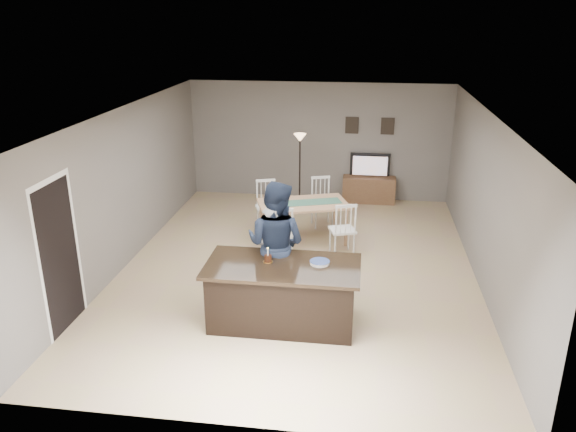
# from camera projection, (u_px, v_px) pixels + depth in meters

# --- Properties ---
(floor) EXTENTS (8.00, 8.00, 0.00)m
(floor) POSITION_uv_depth(u_px,v_px,m) (298.00, 268.00, 9.74)
(floor) COLOR tan
(floor) RESTS_ON ground
(room_shell) EXTENTS (8.00, 8.00, 8.00)m
(room_shell) POSITION_uv_depth(u_px,v_px,m) (298.00, 175.00, 9.16)
(room_shell) COLOR slate
(room_shell) RESTS_ON floor
(kitchen_island) EXTENTS (2.15, 1.10, 0.90)m
(kitchen_island) POSITION_uv_depth(u_px,v_px,m) (283.00, 293.00, 7.91)
(kitchen_island) COLOR black
(kitchen_island) RESTS_ON floor
(tv_console) EXTENTS (1.20, 0.40, 0.60)m
(tv_console) POSITION_uv_depth(u_px,v_px,m) (369.00, 190.00, 12.99)
(tv_console) COLOR brown
(tv_console) RESTS_ON floor
(television) EXTENTS (0.91, 0.12, 0.53)m
(television) POSITION_uv_depth(u_px,v_px,m) (370.00, 165.00, 12.86)
(television) COLOR black
(television) RESTS_ON tv_console
(tv_screen_glow) EXTENTS (0.78, 0.00, 0.78)m
(tv_screen_glow) POSITION_uv_depth(u_px,v_px,m) (370.00, 166.00, 12.78)
(tv_screen_glow) COLOR orange
(tv_screen_glow) RESTS_ON tv_console
(picture_frames) EXTENTS (1.10, 0.02, 0.38)m
(picture_frames) POSITION_uv_depth(u_px,v_px,m) (370.00, 126.00, 12.69)
(picture_frames) COLOR black
(picture_frames) RESTS_ON room_shell
(doorway) EXTENTS (0.00, 2.10, 2.65)m
(doorway) POSITION_uv_depth(u_px,v_px,m) (58.00, 244.00, 7.55)
(doorway) COLOR black
(doorway) RESTS_ON floor
(woman) EXTENTS (0.65, 0.51, 1.59)m
(woman) POSITION_uv_depth(u_px,v_px,m) (272.00, 255.00, 8.33)
(woman) COLOR #B3B2B7
(woman) RESTS_ON floor
(man) EXTENTS (1.12, 0.99, 1.93)m
(man) POSITION_uv_depth(u_px,v_px,m) (276.00, 244.00, 8.27)
(man) COLOR #1A243A
(man) RESTS_ON floor
(birthday_cake) EXTENTS (0.14, 0.14, 0.22)m
(birthday_cake) POSITION_uv_depth(u_px,v_px,m) (268.00, 258.00, 7.84)
(birthday_cake) COLOR gold
(birthday_cake) RESTS_ON kitchen_island
(plate_stack) EXTENTS (0.28, 0.28, 0.04)m
(plate_stack) POSITION_uv_depth(u_px,v_px,m) (320.00, 262.00, 7.78)
(plate_stack) COLOR white
(plate_stack) RESTS_ON kitchen_island
(dining_table) EXTENTS (2.10, 2.28, 1.01)m
(dining_table) POSITION_uv_depth(u_px,v_px,m) (303.00, 210.00, 10.66)
(dining_table) COLOR #9D7B55
(dining_table) RESTS_ON floor
(floor_lamp) EXTENTS (0.26, 0.26, 1.76)m
(floor_lamp) POSITION_uv_depth(u_px,v_px,m) (300.00, 152.00, 11.96)
(floor_lamp) COLOR black
(floor_lamp) RESTS_ON floor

